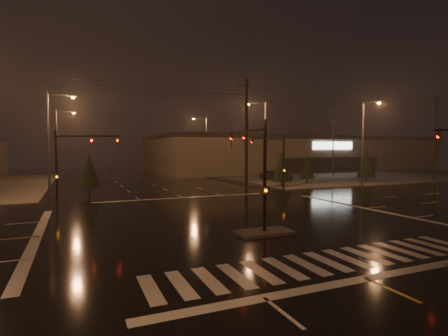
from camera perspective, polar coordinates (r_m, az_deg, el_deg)
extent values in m
plane|color=black|center=(22.34, 1.48, -8.43)|extent=(140.00, 140.00, 0.00)
cube|color=#494641|center=(63.56, 14.97, -1.04)|extent=(36.00, 36.00, 0.12)
cube|color=#494641|center=(18.85, 6.63, -10.37)|extent=(3.00, 1.60, 0.15)
cube|color=beige|center=(14.89, 16.51, -14.41)|extent=(15.00, 2.60, 0.01)
cube|color=beige|center=(13.49, 22.16, -16.36)|extent=(16.00, 0.50, 0.01)
cube|color=beige|center=(32.53, -6.63, -4.83)|extent=(16.00, 0.50, 0.01)
cube|color=black|center=(65.27, 19.51, -1.03)|extent=(50.00, 24.00, 0.08)
cube|color=#6C5A4D|center=(79.32, 10.72, 2.28)|extent=(60.00, 28.00, 7.00)
cube|color=black|center=(79.35, 10.74, 4.66)|extent=(60.20, 28.20, 0.80)
cube|color=white|center=(68.05, 17.36, 3.51)|extent=(9.00, 0.20, 1.40)
cube|color=black|center=(68.14, 17.29, 0.49)|extent=(22.00, 0.15, 2.80)
cylinder|color=black|center=(18.39, 6.68, -1.47)|extent=(0.18, 0.18, 6.00)
cylinder|color=black|center=(20.35, 3.56, 6.02)|extent=(0.12, 4.50, 0.12)
imported|color=#594707|center=(22.17, 1.20, 5.64)|extent=(0.16, 0.20, 1.00)
cube|color=#594707|center=(18.46, 6.67, -3.64)|extent=(0.25, 0.18, 0.35)
cylinder|color=black|center=(36.21, 9.72, 0.70)|extent=(0.18, 0.18, 6.00)
cylinder|color=black|center=(34.24, 7.22, 4.77)|extent=(4.74, 1.82, 0.12)
imported|color=#594707|center=(32.55, 4.68, 4.79)|extent=(0.24, 0.22, 1.00)
cube|color=#594707|center=(36.25, 9.71, -0.41)|extent=(0.25, 0.18, 0.35)
cylinder|color=black|center=(30.48, -25.67, 0.02)|extent=(0.18, 0.18, 6.00)
cylinder|color=black|center=(29.60, -21.29, 4.87)|extent=(4.74, 1.82, 0.12)
imported|color=#594707|center=(28.97, -17.04, 4.89)|extent=(0.24, 0.22, 1.00)
cube|color=#594707|center=(30.52, -25.64, -1.29)|extent=(0.25, 0.18, 0.35)
imported|color=#594707|center=(22.47, 31.68, 5.16)|extent=(0.22, 0.24, 1.00)
cylinder|color=#38383A|center=(38.00, -26.74, 3.54)|extent=(0.24, 0.24, 10.00)
cylinder|color=#38383A|center=(38.31, -25.09, 10.78)|extent=(2.40, 0.14, 0.14)
cube|color=#38383A|center=(38.29, -23.41, 10.75)|extent=(0.70, 0.30, 0.18)
sphere|color=orange|center=(38.27, -23.41, 10.55)|extent=(0.32, 0.32, 0.32)
cylinder|color=#38383A|center=(53.97, -25.66, 3.31)|extent=(0.24, 0.24, 10.00)
cylinder|color=#38383A|center=(54.20, -24.50, 8.42)|extent=(2.40, 0.14, 0.14)
cube|color=#38383A|center=(54.18, -23.32, 8.39)|extent=(0.70, 0.30, 0.18)
sphere|color=orange|center=(54.16, -23.32, 8.26)|extent=(0.32, 0.32, 0.32)
cylinder|color=#38383A|center=(41.41, 6.78, 3.77)|extent=(0.24, 0.24, 10.00)
cylinder|color=#38383A|center=(41.17, 5.35, 10.48)|extent=(2.40, 0.14, 0.14)
cube|color=#38383A|center=(40.66, 3.97, 10.51)|extent=(0.70, 0.30, 0.18)
sphere|color=orange|center=(40.64, 3.96, 10.33)|extent=(0.32, 0.32, 0.32)
cylinder|color=#38383A|center=(59.59, -2.85, 3.55)|extent=(0.24, 0.24, 10.00)
cylinder|color=#38383A|center=(59.43, -3.96, 8.18)|extent=(2.40, 0.14, 0.14)
cube|color=#38383A|center=(59.08, -4.98, 8.16)|extent=(0.70, 0.30, 0.18)
sphere|color=orange|center=(59.06, -4.98, 8.03)|extent=(0.32, 0.32, 0.32)
cylinder|color=#38383A|center=(44.21, 21.68, 3.53)|extent=(0.24, 0.24, 10.00)
cylinder|color=#38383A|center=(43.70, 22.93, 9.83)|extent=(0.14, 2.40, 0.14)
cube|color=#38383A|center=(42.94, 24.00, 9.86)|extent=(0.30, 0.70, 0.18)
sphere|color=orange|center=(42.92, 24.00, 9.69)|extent=(0.32, 0.32, 0.32)
cylinder|color=black|center=(38.02, 3.70, 5.36)|extent=(0.32, 0.32, 12.00)
cube|color=black|center=(38.58, 3.73, 13.10)|extent=(2.20, 0.12, 0.12)
cylinder|color=black|center=(58.07, 31.25, 4.12)|extent=(0.32, 0.32, 12.00)
cube|color=black|center=(58.44, 31.39, 9.22)|extent=(2.20, 0.12, 0.12)
cylinder|color=black|center=(42.33, 9.37, -2.57)|extent=(0.18, 0.18, 0.70)
cone|color=black|center=(42.18, 9.39, 0.35)|extent=(2.31, 2.31, 3.62)
cylinder|color=black|center=(46.63, 13.37, -2.10)|extent=(0.18, 0.18, 0.70)
cone|color=black|center=(46.50, 13.39, 0.21)|extent=(1.95, 1.95, 3.05)
cylinder|color=black|center=(51.71, 22.18, -1.74)|extent=(0.18, 0.18, 0.70)
cone|color=black|center=(51.58, 22.24, 0.83)|extent=(2.52, 2.52, 3.94)
cylinder|color=black|center=(36.19, -21.11, -3.67)|extent=(0.18, 0.18, 0.70)
cone|color=black|center=(36.02, -21.17, -0.45)|extent=(2.16, 2.16, 3.37)
imported|color=black|center=(50.15, 8.52, -1.17)|extent=(3.82, 5.09, 1.61)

